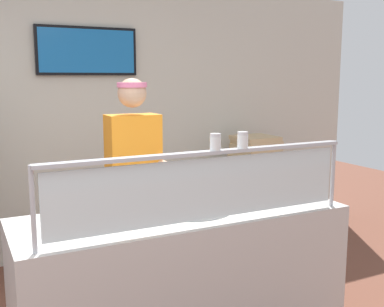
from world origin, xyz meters
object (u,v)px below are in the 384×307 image
pizza_server (198,204)px  pepper_flake_shaker (243,141)px  worker_figure (135,181)px  pizza_box_stack (255,151)px  pizza_tray (191,207)px  parmesan_shaker (215,143)px

pizza_server → pepper_flake_shaker: (0.12, -0.31, 0.42)m
worker_figure → pepper_flake_shaker: bearing=-74.2°
pizza_server → pizza_box_stack: size_ratio=0.63×
pizza_tray → pizza_box_stack: bearing=45.3°
pizza_server → parmesan_shaker: parmesan_shaker is taller
pizza_server → parmesan_shaker: bearing=-111.8°
pizza_server → worker_figure: size_ratio=0.16×
pizza_server → parmesan_shaker: size_ratio=3.03×
pepper_flake_shaker → parmesan_shaker: bearing=180.0°
pepper_flake_shaker → worker_figure: bearing=105.8°
parmesan_shaker → worker_figure: bearing=96.1°
pizza_tray → pizza_server: pizza_server is taller
pizza_server → pepper_flake_shaker: size_ratio=3.02×
parmesan_shaker → pepper_flake_shaker: size_ratio=1.00×
pizza_tray → pepper_flake_shaker: bearing=-64.3°
parmesan_shaker → pizza_box_stack: (1.57, 1.90, -0.42)m
pepper_flake_shaker → pizza_box_stack: (1.39, 1.90, -0.42)m
worker_figure → pizza_box_stack: size_ratio=3.93×
pizza_tray → parmesan_shaker: bearing=-93.3°
pizza_server → pizza_box_stack: bearing=34.4°
pizza_tray → pizza_box_stack: size_ratio=1.15×
pizza_tray → worker_figure: bearing=100.6°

